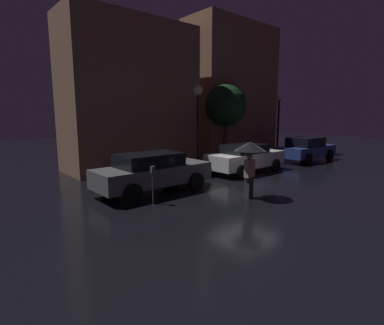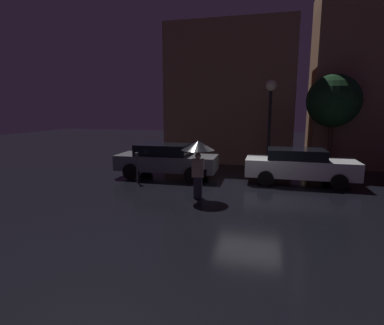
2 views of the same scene
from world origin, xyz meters
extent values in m
plane|color=black|center=(0.00, 0.00, 0.00)|extent=(60.00, 60.00, 0.00)
cube|color=#8C664C|center=(-1.65, 6.50, 3.84)|extent=(7.07, 3.00, 7.68)
cube|color=#8C664C|center=(6.16, 6.50, 4.45)|extent=(6.72, 3.00, 8.90)
cube|color=slate|center=(-3.76, 1.31, 0.68)|extent=(4.47, 1.73, 0.67)
cube|color=black|center=(-3.93, 1.31, 1.25)|extent=(2.34, 1.50, 0.47)
cylinder|color=black|center=(-2.37, 2.14, 0.34)|extent=(0.68, 0.22, 0.68)
cylinder|color=black|center=(-2.37, 0.47, 0.34)|extent=(0.68, 0.22, 0.68)
cylinder|color=black|center=(-5.14, 2.14, 0.34)|extent=(0.68, 0.22, 0.68)
cylinder|color=black|center=(-5.14, 0.47, 0.34)|extent=(0.68, 0.22, 0.68)
cube|color=silver|center=(1.90, 1.54, 0.66)|extent=(4.34, 1.67, 0.70)
cube|color=black|center=(1.73, 1.54, 1.21)|extent=(2.26, 1.47, 0.41)
cylinder|color=black|center=(3.25, 2.37, 0.31)|extent=(0.62, 0.22, 0.62)
cylinder|color=black|center=(3.25, 0.71, 0.31)|extent=(0.62, 0.22, 0.62)
cylinder|color=black|center=(0.56, 2.37, 0.31)|extent=(0.62, 0.22, 0.62)
cylinder|color=black|center=(0.56, 0.71, 0.31)|extent=(0.62, 0.22, 0.62)
cube|color=navy|center=(7.61, 1.42, 0.64)|extent=(4.33, 1.70, 0.61)
cube|color=black|center=(7.44, 1.42, 1.22)|extent=(2.25, 1.49, 0.54)
cylinder|color=black|center=(8.95, 2.26, 0.33)|extent=(0.67, 0.22, 0.67)
cylinder|color=black|center=(8.95, 0.57, 0.33)|extent=(0.67, 0.22, 0.67)
cylinder|color=black|center=(6.27, 2.26, 0.33)|extent=(0.67, 0.22, 0.67)
cylinder|color=black|center=(6.27, 0.57, 0.33)|extent=(0.67, 0.22, 0.67)
cube|color=#383842|center=(-1.68, -1.56, 0.37)|extent=(0.30, 0.21, 0.75)
cube|color=#D1B293|center=(-1.68, -1.56, 1.06)|extent=(0.42, 0.23, 0.62)
sphere|color=tan|center=(-1.68, -1.56, 1.47)|extent=(0.20, 0.20, 0.20)
cylinder|color=black|center=(-1.68, -1.56, 1.30)|extent=(0.02, 0.02, 0.74)
cone|color=black|center=(-1.68, -1.56, 1.82)|extent=(1.12, 1.12, 0.31)
cube|color=black|center=(-1.46, -1.56, 0.90)|extent=(0.17, 0.12, 0.22)
cylinder|color=#4C5154|center=(-4.63, 0.01, 0.52)|extent=(0.06, 0.06, 1.04)
cube|color=#4C5154|center=(-4.63, 0.01, 1.15)|extent=(0.12, 0.10, 0.22)
cylinder|color=black|center=(0.64, 3.76, 1.93)|extent=(0.14, 0.14, 3.86)
sphere|color=#F9EAB7|center=(0.64, 3.76, 4.12)|extent=(0.52, 0.52, 0.52)
cylinder|color=black|center=(7.91, 3.74, 1.90)|extent=(0.14, 0.14, 3.79)
sphere|color=#F9EAB7|center=(7.91, 3.74, 4.01)|extent=(0.43, 0.43, 0.43)
cylinder|color=#473323|center=(3.56, 4.56, 1.17)|extent=(0.20, 0.20, 2.35)
sphere|color=#143319|center=(3.56, 4.56, 3.41)|extent=(2.50, 2.50, 2.50)
camera|label=1|loc=(-9.80, -8.00, 2.94)|focal=28.00mm
camera|label=2|loc=(0.51, -11.22, 3.01)|focal=28.00mm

